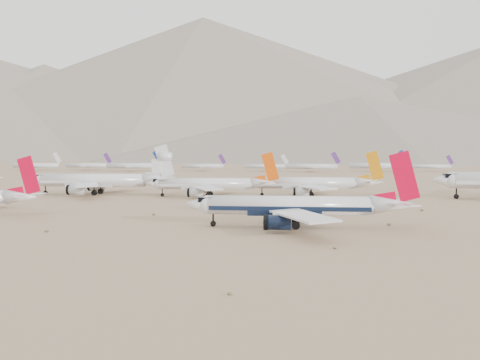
{
  "coord_description": "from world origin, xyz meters",
  "views": [
    {
      "loc": [
        3.85,
        -114.5,
        15.69
      ],
      "look_at": [
        -12.51,
        50.41,
        7.0
      ],
      "focal_mm": 40.0,
      "sensor_mm": 36.0,
      "label": 1
    }
  ],
  "objects": [
    {
      "name": "ground",
      "position": [
        0.0,
        0.0,
        0.0
      ],
      "size": [
        7000.0,
        7000.0,
        0.0
      ],
      "primitive_type": "plane",
      "color": "#876B4E",
      "rests_on": "ground"
    },
    {
      "name": "main_airliner",
      "position": [
        5.14,
        -3.57,
        4.41
      ],
      "size": [
        45.46,
        44.4,
        16.04
      ],
      "color": "silver",
      "rests_on": "ground"
    },
    {
      "name": "row2_gold_tail",
      "position": [
        10.87,
        75.07,
        4.54
      ],
      "size": [
        45.61,
        44.61,
        16.24
      ],
      "color": "silver",
      "rests_on": "ground"
    },
    {
      "name": "row2_orange_tail",
      "position": [
        -24.64,
        69.74,
        4.42
      ],
      "size": [
        44.19,
        43.23,
        15.76
      ],
      "color": "silver",
      "rests_on": "ground"
    },
    {
      "name": "row2_white_trijet",
      "position": [
        -66.37,
        75.28,
        5.38
      ],
      "size": [
        52.41,
        51.22,
        18.57
      ],
      "color": "silver",
      "rests_on": "ground"
    },
    {
      "name": "distant_storage_row",
      "position": [
        44.1,
        320.45,
        4.41
      ],
      "size": [
        681.81,
        61.97,
        15.15
      ],
      "color": "silver",
      "rests_on": "ground"
    },
    {
      "name": "mountain_range",
      "position": [
        70.18,
        1648.01,
        190.32
      ],
      "size": [
        7354.0,
        3024.0,
        470.0
      ],
      "color": "slate",
      "rests_on": "ground"
    },
    {
      "name": "desert_scrub",
      "position": [
        6.09,
        -30.94,
        0.3
      ],
      "size": [
        261.14,
        121.67,
        0.67
      ],
      "color": "brown",
      "rests_on": "ground"
    }
  ]
}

